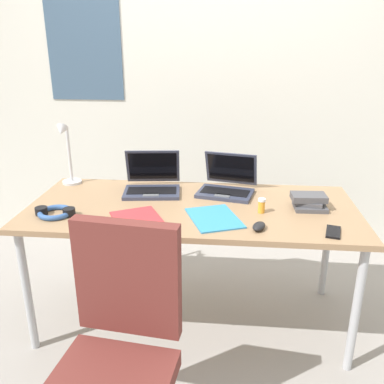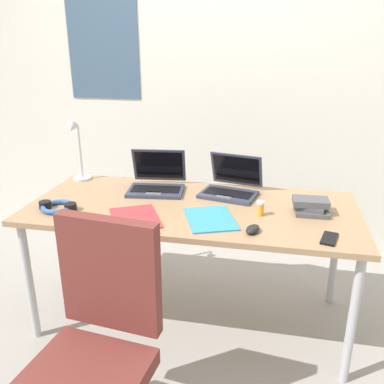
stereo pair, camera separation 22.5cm
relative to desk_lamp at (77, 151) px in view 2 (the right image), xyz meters
name	(u,v)px [view 2 (the right image)]	position (x,y,z in m)	size (l,w,h in m)	color
ground_plane	(192,317)	(0.80, -0.28, -0.94)	(12.00, 12.00, 0.00)	gray
wall_back	(221,83)	(0.80, 0.82, 0.36)	(6.00, 0.13, 2.60)	silver
desk	(192,215)	(0.80, -0.28, -0.25)	(1.80, 0.80, 0.74)	#9E7A56
desk_lamp	(77,151)	(0.00, 0.00, 0.00)	(0.12, 0.18, 0.40)	silver
laptop_near_mouse	(231,187)	(0.99, -0.05, -0.15)	(0.37, 0.35, 0.23)	#33384C
laptop_near_lamp	(157,183)	(0.54, -0.07, -0.15)	(0.36, 0.34, 0.24)	#33384C
computer_mouse	(253,229)	(1.15, -0.55, -0.18)	(0.06, 0.10, 0.03)	black
cell_phone	(329,239)	(1.50, -0.56, -0.19)	(0.06, 0.14, 0.01)	black
headphones	(58,207)	(0.10, -0.47, -0.18)	(0.21, 0.18, 0.04)	#335999
pill_bottle	(260,208)	(1.17, -0.34, -0.16)	(0.04, 0.04, 0.08)	gold
book_stack	(311,206)	(1.43, -0.25, -0.16)	(0.19, 0.16, 0.08)	#4C4C51
paper_folder_near_lamp	(135,218)	(0.55, -0.51, -0.19)	(0.23, 0.31, 0.01)	red
paper_folder_back_right	(210,219)	(0.93, -0.44, -0.19)	(0.23, 0.31, 0.01)	#338CC6
office_chair	(94,370)	(0.60, -1.19, -0.54)	(0.52, 0.56, 0.97)	black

